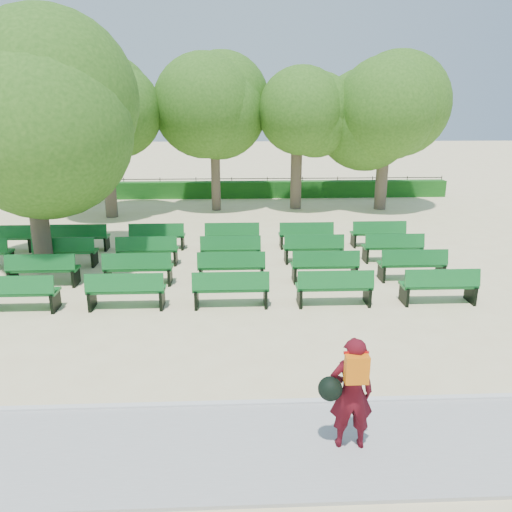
{
  "coord_description": "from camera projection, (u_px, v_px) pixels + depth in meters",
  "views": [
    {
      "loc": [
        1.09,
        -13.64,
        4.92
      ],
      "look_at": [
        1.67,
        -1.0,
        1.1
      ],
      "focal_mm": 35.0,
      "sensor_mm": 36.0,
      "label": 1
    }
  ],
  "objects": [
    {
      "name": "ground",
      "position": [
        197.0,
        283.0,
        14.42
      ],
      "size": [
        120.0,
        120.0,
        0.0
      ],
      "primitive_type": "plane",
      "color": "beige"
    },
    {
      "name": "fence",
      "position": [
        214.0,
        197.0,
        28.19
      ],
      "size": [
        26.0,
        0.1,
        1.02
      ],
      "primitive_type": null,
      "color": "black",
      "rests_on": "ground"
    },
    {
      "name": "curb",
      "position": [
        172.0,
        406.0,
        8.43
      ],
      "size": [
        30.0,
        0.12,
        0.1
      ],
      "primitive_type": "cube",
      "color": "silver",
      "rests_on": "ground"
    },
    {
      "name": "tree_among",
      "position": [
        26.0,
        117.0,
        14.22
      ],
      "size": [
        4.89,
        4.89,
        6.85
      ],
      "color": "brown",
      "rests_on": "ground"
    },
    {
      "name": "person",
      "position": [
        350.0,
        392.0,
        7.18
      ],
      "size": [
        0.83,
        0.5,
        1.75
      ],
      "rotation": [
        0.0,
        0.0,
        3.1
      ],
      "color": "#4B0A13",
      "rests_on": "ground"
    },
    {
      "name": "bench_array",
      "position": [
        189.0,
        270.0,
        15.28
      ],
      "size": [
        1.94,
        0.64,
        1.22
      ],
      "rotation": [
        0.0,
        0.0,
        0.02
      ],
      "color": "#116123",
      "rests_on": "ground"
    },
    {
      "name": "tree_line",
      "position": [
        211.0,
        212.0,
        23.98
      ],
      "size": [
        21.8,
        6.8,
        7.04
      ],
      "primitive_type": null,
      "color": "#34631A",
      "rests_on": "ground"
    },
    {
      "name": "hedge",
      "position": [
        214.0,
        190.0,
        27.68
      ],
      "size": [
        26.0,
        0.7,
        0.9
      ],
      "primitive_type": "cube",
      "color": "#185617",
      "rests_on": "ground"
    },
    {
      "name": "paving",
      "position": [
        163.0,
        452.0,
        7.33
      ],
      "size": [
        30.0,
        2.2,
        0.06
      ],
      "primitive_type": "cube",
      "color": "#A6A5A1",
      "rests_on": "ground"
    }
  ]
}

